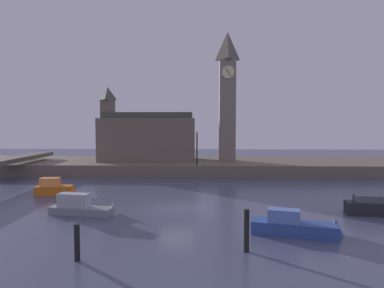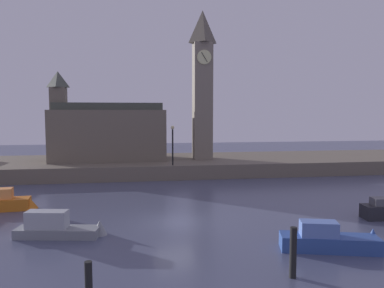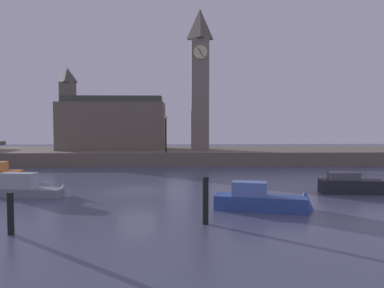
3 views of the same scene
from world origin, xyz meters
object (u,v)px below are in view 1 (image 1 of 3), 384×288
Objects in this scene: clock_tower at (227,95)px; boat_patrol_orange at (57,189)px; mooring_post_left at (77,242)px; boat_cruiser_grey at (86,207)px; streetlamp at (197,144)px; boat_tour_blue at (301,226)px; boat_barge_dark at (380,207)px; parliament_hall at (146,137)px; mooring_post_right at (246,231)px.

clock_tower reaches higher than boat_patrol_orange.
boat_cruiser_grey is (-2.35, 8.02, -0.38)m from mooring_post_left.
clock_tower is 4.43× the size of boat_patrol_orange.
streetlamp is 21.74m from boat_tour_blue.
clock_tower reaches higher than mooring_post_left.
boat_barge_dark is (13.13, -16.00, -3.48)m from streetlamp.
boat_patrol_orange is (-5.54, -15.47, -4.13)m from parliament_hall.
parliament_hall is 2.41× the size of boat_cruiser_grey.
clock_tower is 29.42m from mooring_post_right.
streetlamp is 20.99m from boat_barge_dark.
parliament_hall is 7.25× the size of mooring_post_left.
boat_cruiser_grey is (-11.58, -21.23, -9.80)m from clock_tower.
boat_barge_dark is at bearing -66.19° from clock_tower.
boat_patrol_orange is (-25.71, 5.95, 0.03)m from boat_barge_dark.
boat_barge_dark is 0.87× the size of boat_cruiser_grey.
boat_tour_blue is (11.55, 3.92, -0.36)m from mooring_post_left.
boat_cruiser_grey reaches higher than boat_barge_dark.
boat_patrol_orange is at bearing 166.97° from boat_barge_dark.
boat_patrol_orange reaches higher than boat_barge_dark.
parliament_hall is 2.29× the size of boat_tour_blue.
boat_tour_blue is (2.32, -25.33, -9.78)m from clock_tower.
parliament_hall reaches higher than mooring_post_right.
clock_tower reaches higher than boat_tour_blue.
mooring_post_left is at bearing -155.38° from boat_barge_dark.
mooring_post_right is at bearing -92.36° from clock_tower.
clock_tower is at bearing -3.18° from parliament_hall.
streetlamp is at bearing -37.59° from parliament_hall.
clock_tower is at bearing 72.49° from mooring_post_left.
boat_cruiser_grey is at bearing -178.85° from boat_barge_dark.
clock_tower is 9.72× the size of mooring_post_left.
streetlamp reaches higher than mooring_post_right.
streetlamp is 2.33× the size of mooring_post_left.
mooring_post_right is 0.39× the size of boat_tour_blue.
boat_barge_dark is 26.39m from boat_patrol_orange.
streetlamp reaches higher than boat_cruiser_grey.
streetlamp reaches higher than boat_barge_dark.
boat_tour_blue is (13.30, -25.94, -4.19)m from parliament_hall.
boat_barge_dark is 8.22m from boat_tour_blue.
parliament_hall is at bearing 88.42° from boat_cruiser_grey.
boat_tour_blue is at bearing 36.68° from mooring_post_right.
mooring_post_right is 20.17m from boat_patrol_orange.
mooring_post_right is (9.83, -28.53, -3.63)m from parliament_hall.
boat_cruiser_grey is (-7.64, -16.42, -3.53)m from streetlamp.
mooring_post_left is at bearing -73.63° from boat_cruiser_grey.
boat_tour_blue reaches higher than boat_cruiser_grey.
streetlamp is at bearing 77.80° from mooring_post_left.
parliament_hall reaches higher than boat_patrol_orange.
streetlamp is (-3.94, -4.81, -6.27)m from clock_tower.
boat_cruiser_grey is 0.95× the size of boat_tour_blue.
parliament_hall reaches higher than mooring_post_left.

